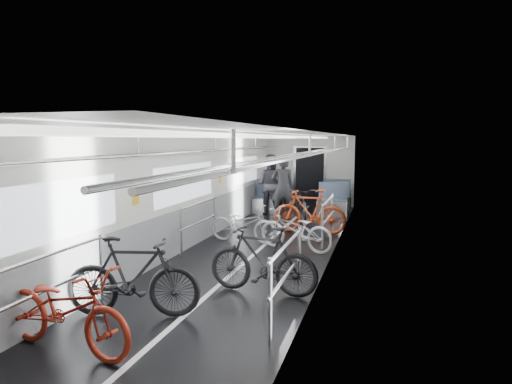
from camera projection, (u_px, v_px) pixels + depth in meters
car_shell at (275, 189)px, 10.73m from camera, size 3.02×14.01×2.41m
bike_left_near at (66, 309)px, 4.89m from camera, size 1.89×0.94×0.95m
bike_left_mid at (133, 277)px, 5.87m from camera, size 1.82×0.87×1.06m
bike_left_far at (243, 224)px, 10.16m from camera, size 1.64×0.73×0.83m
bike_right_near at (263, 260)px, 6.76m from camera, size 1.75×0.66×1.02m
bike_right_mid at (295, 230)px, 9.39m from camera, size 1.76×1.06×0.88m
bike_right_far at (309, 211)px, 11.11m from camera, size 1.84×0.64×1.09m
bike_aisle at (301, 204)px, 12.83m from camera, size 1.19×1.91×0.95m
person_standing at (283, 188)px, 13.02m from camera, size 0.73×0.56×1.81m
person_seated at (270, 184)px, 13.89m from camera, size 0.98×0.80×1.84m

